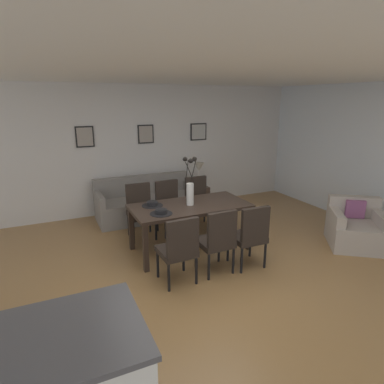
{
  "coord_description": "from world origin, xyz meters",
  "views": [
    {
      "loc": [
        -1.79,
        -3.34,
        2.29
      ],
      "look_at": [
        0.26,
        1.1,
        0.9
      ],
      "focal_mm": 30.39,
      "sensor_mm": 36.0,
      "label": 1
    }
  ],
  "objects": [
    {
      "name": "dining_chair_near_right",
      "position": [
        -0.39,
        1.8,
        0.51
      ],
      "size": [
        0.46,
        0.46,
        0.92
      ],
      "color": "black",
      "rests_on": "ground"
    },
    {
      "name": "bowl_near_left",
      "position": [
        -0.37,
        0.78,
        0.78
      ],
      "size": [
        0.17,
        0.17,
        0.07
      ],
      "color": "black",
      "rests_on": "dining_table"
    },
    {
      "name": "framed_picture_right",
      "position": [
        1.37,
        3.18,
        1.61
      ],
      "size": [
        0.38,
        0.03,
        0.37
      ],
      "color": "black"
    },
    {
      "name": "table_lamp",
      "position": [
        1.14,
        2.66,
        0.89
      ],
      "size": [
        0.22,
        0.22,
        0.51
      ],
      "color": "beige",
      "rests_on": "side_table"
    },
    {
      "name": "dining_chair_far_right",
      "position": [
        0.14,
        1.8,
        0.51
      ],
      "size": [
        0.46,
        0.46,
        0.92
      ],
      "color": "black",
      "rests_on": "ground"
    },
    {
      "name": "dining_chair_far_left",
      "position": [
        0.2,
        0.15,
        0.51
      ],
      "size": [
        0.45,
        0.45,
        0.92
      ],
      "color": "black",
      "rests_on": "ground"
    },
    {
      "name": "placemat_near_left",
      "position": [
        -0.37,
        0.78,
        0.74
      ],
      "size": [
        0.32,
        0.32,
        0.01
      ],
      "primitive_type": "cylinder",
      "color": "black",
      "rests_on": "dining_table"
    },
    {
      "name": "placemat_near_right",
      "position": [
        -0.37,
        1.18,
        0.74
      ],
      "size": [
        0.32,
        0.32,
        0.01
      ],
      "primitive_type": "cylinder",
      "color": "black",
      "rests_on": "dining_table"
    },
    {
      "name": "armchair",
      "position": [
        2.67,
        -0.0,
        0.29
      ],
      "size": [
        1.12,
        1.12,
        0.75
      ],
      "color": "#ADA399",
      "rests_on": "ground"
    },
    {
      "name": "dining_chair_mid_right",
      "position": [
        0.73,
        1.85,
        0.51
      ],
      "size": [
        0.44,
        0.44,
        0.92
      ],
      "color": "black",
      "rests_on": "ground"
    },
    {
      "name": "framed_picture_left",
      "position": [
        -1.04,
        3.18,
        1.61
      ],
      "size": [
        0.34,
        0.03,
        0.4
      ],
      "color": "black"
    },
    {
      "name": "back_wall_panel",
      "position": [
        0.0,
        3.25,
        1.3
      ],
      "size": [
        9.0,
        0.1,
        2.6
      ],
      "primitive_type": "cube",
      "color": "silver",
      "rests_on": "ground"
    },
    {
      "name": "dining_chair_mid_left",
      "position": [
        0.69,
        0.11,
        0.51
      ],
      "size": [
        0.45,
        0.45,
        0.92
      ],
      "color": "black",
      "rests_on": "ground"
    },
    {
      "name": "dining_table",
      "position": [
        0.17,
        0.98,
        0.66
      ],
      "size": [
        1.8,
        0.89,
        0.74
      ],
      "color": "#33261E",
      "rests_on": "ground"
    },
    {
      "name": "ground_plane",
      "position": [
        0.0,
        0.0,
        0.0
      ],
      "size": [
        9.0,
        9.0,
        0.0
      ],
      "primitive_type": "plane",
      "color": "olive"
    },
    {
      "name": "sofa",
      "position": [
        -0.01,
        2.7,
        0.28
      ],
      "size": [
        1.97,
        0.84,
        0.8
      ],
      "color": "gray",
      "rests_on": "ground"
    },
    {
      "name": "ceiling_panel",
      "position": [
        0.0,
        0.4,
        2.64
      ],
      "size": [
        9.0,
        7.2,
        0.08
      ],
      "primitive_type": "cube",
      "color": "white"
    },
    {
      "name": "centerpiece_vase",
      "position": [
        0.17,
        0.98,
        1.02
      ],
      "size": [
        0.21,
        0.23,
        0.73
      ],
      "color": "white",
      "rests_on": "dining_table"
    },
    {
      "name": "side_table",
      "position": [
        1.14,
        2.66,
        0.26
      ],
      "size": [
        0.36,
        0.36,
        0.52
      ],
      "primitive_type": "cube",
      "color": "#3D2D23",
      "rests_on": "ground"
    },
    {
      "name": "side_window_wall",
      "position": [
        3.65,
        0.4,
        1.3
      ],
      "size": [
        0.1,
        6.3,
        2.6
      ],
      "primitive_type": "cube",
      "color": "white",
      "rests_on": "ground"
    },
    {
      "name": "dining_chair_near_left",
      "position": [
        -0.38,
        0.12,
        0.51
      ],
      "size": [
        0.46,
        0.46,
        0.92
      ],
      "color": "black",
      "rests_on": "ground"
    },
    {
      "name": "framed_picture_center",
      "position": [
        0.17,
        3.18,
        1.61
      ],
      "size": [
        0.33,
        0.03,
        0.38
      ],
      "color": "black"
    },
    {
      "name": "bowl_near_right",
      "position": [
        -0.37,
        1.18,
        0.78
      ],
      "size": [
        0.17,
        0.17,
        0.07
      ],
      "color": "black",
      "rests_on": "dining_table"
    }
  ]
}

